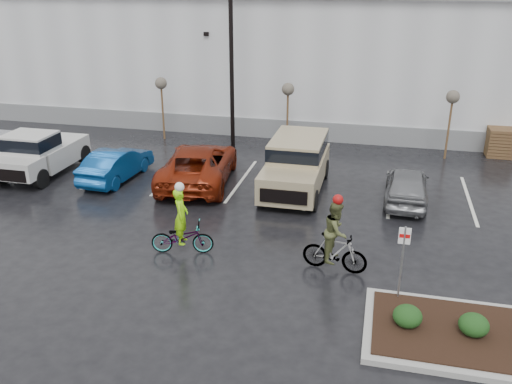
% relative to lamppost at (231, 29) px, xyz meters
% --- Properties ---
extents(ground, '(120.00, 120.00, 0.00)m').
position_rel_lamppost_xyz_m(ground, '(4.00, -12.00, -5.69)').
color(ground, black).
rests_on(ground, ground).
extents(warehouse, '(60.50, 15.50, 7.20)m').
position_rel_lamppost_xyz_m(warehouse, '(4.00, 9.99, -2.04)').
color(warehouse, silver).
rests_on(warehouse, ground).
extents(wooded_ridge, '(80.00, 25.00, 6.00)m').
position_rel_lamppost_xyz_m(wooded_ridge, '(4.00, 33.00, -2.69)').
color(wooded_ridge, '#223817').
rests_on(wooded_ridge, ground).
extents(lamppost, '(0.50, 1.00, 9.22)m').
position_rel_lamppost_xyz_m(lamppost, '(0.00, 0.00, 0.00)').
color(lamppost, black).
rests_on(lamppost, ground).
extents(sapling_west, '(0.60, 0.60, 3.20)m').
position_rel_lamppost_xyz_m(sapling_west, '(-4.00, 1.00, -2.96)').
color(sapling_west, '#513020').
rests_on(sapling_west, ground).
extents(sapling_mid, '(0.60, 0.60, 3.20)m').
position_rel_lamppost_xyz_m(sapling_mid, '(2.50, 1.00, -2.96)').
color(sapling_mid, '#513020').
rests_on(sapling_mid, ground).
extents(sapling_east, '(0.60, 0.60, 3.20)m').
position_rel_lamppost_xyz_m(sapling_east, '(10.00, 1.00, -2.96)').
color(sapling_east, '#513020').
rests_on(sapling_east, ground).
extents(pallet_stack_a, '(1.20, 1.20, 1.35)m').
position_rel_lamppost_xyz_m(pallet_stack_a, '(12.50, 2.00, -5.01)').
color(pallet_stack_a, '#513020').
rests_on(pallet_stack_a, ground).
extents(shrub_a, '(0.70, 0.70, 0.52)m').
position_rel_lamppost_xyz_m(shrub_a, '(8.00, -13.00, -5.27)').
color(shrub_a, black).
rests_on(shrub_a, curb_island).
extents(shrub_b, '(0.70, 0.70, 0.52)m').
position_rel_lamppost_xyz_m(shrub_b, '(9.50, -13.00, -5.27)').
color(shrub_b, black).
rests_on(shrub_b, curb_island).
extents(fire_lane_sign, '(0.30, 0.05, 2.20)m').
position_rel_lamppost_xyz_m(fire_lane_sign, '(7.80, -11.80, -4.28)').
color(fire_lane_sign, gray).
rests_on(fire_lane_sign, ground).
extents(pickup_white, '(2.10, 5.20, 1.96)m').
position_rel_lamppost_xyz_m(pickup_white, '(-7.02, -4.91, -4.71)').
color(pickup_white, '#B8B8B4').
rests_on(pickup_white, ground).
extents(car_blue, '(1.67, 4.11, 1.33)m').
position_rel_lamppost_xyz_m(car_blue, '(-3.61, -5.06, -5.02)').
color(car_blue, navy).
rests_on(car_blue, ground).
extents(car_red, '(3.34, 5.96, 1.57)m').
position_rel_lamppost_xyz_m(car_red, '(-0.16, -4.61, -4.90)').
color(car_red, maroon).
rests_on(car_red, ground).
extents(suv_tan, '(2.20, 5.10, 2.06)m').
position_rel_lamppost_xyz_m(suv_tan, '(3.86, -4.62, -4.66)').
color(suv_tan, tan).
rests_on(suv_tan, ground).
extents(car_grey, '(1.67, 3.93, 1.33)m').
position_rel_lamppost_xyz_m(car_grey, '(8.11, -4.74, -5.02)').
color(car_grey, slate).
rests_on(car_grey, ground).
extents(cyclist_hivis, '(2.01, 1.06, 2.32)m').
position_rel_lamppost_xyz_m(cyclist_hivis, '(1.34, -10.50, -4.97)').
color(cyclist_hivis, '#3F3F44').
rests_on(cyclist_hivis, ground).
extents(cyclist_olive, '(1.88, 0.93, 2.37)m').
position_rel_lamppost_xyz_m(cyclist_olive, '(6.00, -10.50, -4.82)').
color(cyclist_olive, '#3F3F44').
rests_on(cyclist_olive, ground).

